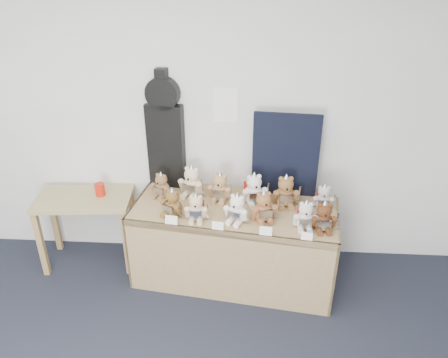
# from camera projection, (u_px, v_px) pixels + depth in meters

# --- Properties ---
(room_shell) EXTENTS (6.00, 6.00, 6.00)m
(room_shell) POSITION_uv_depth(u_px,v_px,m) (225.00, 105.00, 3.62)
(room_shell) COLOR silver
(room_shell) RESTS_ON floor
(display_table) EXTENTS (1.78, 0.94, 0.71)m
(display_table) POSITION_uv_depth(u_px,v_px,m) (233.00, 228.00, 3.63)
(display_table) COLOR olive
(display_table) RESTS_ON floor
(side_table) EXTENTS (0.86, 0.53, 0.69)m
(side_table) POSITION_uv_depth(u_px,v_px,m) (85.00, 209.00, 3.87)
(side_table) COLOR #998552
(side_table) RESTS_ON floor
(guitar_case) EXTENTS (0.33, 0.15, 1.06)m
(guitar_case) POSITION_uv_depth(u_px,v_px,m) (165.00, 131.00, 3.73)
(guitar_case) COLOR black
(guitar_case) RESTS_ON display_table
(navy_board) EXTENTS (0.56, 0.07, 0.74)m
(navy_board) POSITION_uv_depth(u_px,v_px,m) (285.00, 155.00, 3.65)
(navy_board) COLOR black
(navy_board) RESTS_ON display_table
(red_cup) EXTENTS (0.09, 0.09, 0.11)m
(red_cup) POSITION_uv_depth(u_px,v_px,m) (100.00, 190.00, 3.82)
(red_cup) COLOR red
(red_cup) RESTS_ON side_table
(teddy_front_far_left) EXTENTS (0.21, 0.21, 0.26)m
(teddy_front_far_left) POSITION_uv_depth(u_px,v_px,m) (172.00, 204.00, 3.47)
(teddy_front_far_left) COLOR brown
(teddy_front_far_left) RESTS_ON display_table
(teddy_front_left) EXTENTS (0.20, 0.17, 0.25)m
(teddy_front_left) POSITION_uv_depth(u_px,v_px,m) (196.00, 208.00, 3.42)
(teddy_front_left) COLOR beige
(teddy_front_left) RESTS_ON display_table
(teddy_front_centre) EXTENTS (0.21, 0.21, 0.27)m
(teddy_front_centre) POSITION_uv_depth(u_px,v_px,m) (237.00, 209.00, 3.39)
(teddy_front_centre) COLOR white
(teddy_front_centre) RESTS_ON display_table
(teddy_front_right) EXTENTS (0.24, 0.21, 0.28)m
(teddy_front_right) POSITION_uv_depth(u_px,v_px,m) (264.00, 207.00, 3.41)
(teddy_front_right) COLOR #945E38
(teddy_front_right) RESTS_ON display_table
(teddy_front_far_right) EXTENTS (0.21, 0.17, 0.26)m
(teddy_front_far_right) POSITION_uv_depth(u_px,v_px,m) (305.00, 216.00, 3.32)
(teddy_front_far_right) COLOR silver
(teddy_front_far_right) RESTS_ON display_table
(teddy_front_end) EXTENTS (0.22, 0.18, 0.27)m
(teddy_front_end) POSITION_uv_depth(u_px,v_px,m) (324.00, 218.00, 3.29)
(teddy_front_end) COLOR #55321D
(teddy_front_end) RESTS_ON display_table
(teddy_back_left) EXTENTS (0.25, 0.23, 0.30)m
(teddy_back_left) POSITION_uv_depth(u_px,v_px,m) (192.00, 182.00, 3.75)
(teddy_back_left) COLOR beige
(teddy_back_left) RESTS_ON display_table
(teddy_back_centre_left) EXTENTS (0.23, 0.20, 0.28)m
(teddy_back_centre_left) POSITION_uv_depth(u_px,v_px,m) (220.00, 188.00, 3.69)
(teddy_back_centre_left) COLOR tan
(teddy_back_centre_left) RESTS_ON display_table
(teddy_back_centre_right) EXTENTS (0.25, 0.23, 0.30)m
(teddy_back_centre_right) POSITION_uv_depth(u_px,v_px,m) (254.00, 190.00, 3.64)
(teddy_back_centre_right) COLOR white
(teddy_back_centre_right) RESTS_ON display_table
(teddy_back_right) EXTENTS (0.25, 0.20, 0.30)m
(teddy_back_right) POSITION_uv_depth(u_px,v_px,m) (285.00, 192.00, 3.61)
(teddy_back_right) COLOR olive
(teddy_back_right) RESTS_ON display_table
(teddy_back_end) EXTENTS (0.19, 0.16, 0.23)m
(teddy_back_end) POSITION_uv_depth(u_px,v_px,m) (323.00, 198.00, 3.57)
(teddy_back_end) COLOR silver
(teddy_back_end) RESTS_ON display_table
(teddy_back_far_left) EXTENTS (0.19, 0.19, 0.24)m
(teddy_back_far_left) POSITION_uv_depth(u_px,v_px,m) (161.00, 186.00, 3.75)
(teddy_back_far_left) COLOR olive
(teddy_back_far_left) RESTS_ON display_table
(entry_card_a) EXTENTS (0.10, 0.03, 0.07)m
(entry_card_a) POSITION_uv_depth(u_px,v_px,m) (171.00, 220.00, 3.38)
(entry_card_a) COLOR white
(entry_card_a) RESTS_ON display_table
(entry_card_b) EXTENTS (0.09, 0.03, 0.06)m
(entry_card_b) POSITION_uv_depth(u_px,v_px,m) (218.00, 226.00, 3.32)
(entry_card_b) COLOR white
(entry_card_b) RESTS_ON display_table
(entry_card_c) EXTENTS (0.10, 0.03, 0.07)m
(entry_card_c) POSITION_uv_depth(u_px,v_px,m) (266.00, 231.00, 3.25)
(entry_card_c) COLOR white
(entry_card_c) RESTS_ON display_table
(entry_card_d) EXTENTS (0.08, 0.03, 0.06)m
(entry_card_d) POSITION_uv_depth(u_px,v_px,m) (307.00, 236.00, 3.20)
(entry_card_d) COLOR white
(entry_card_d) RESTS_ON display_table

